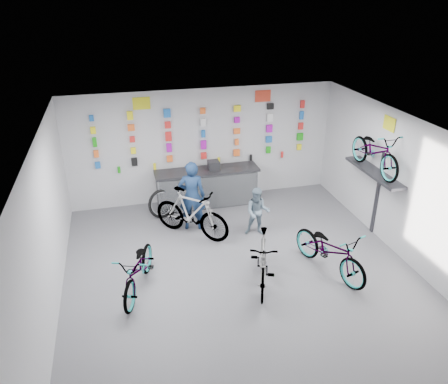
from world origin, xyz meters
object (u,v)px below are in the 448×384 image
object	(u,v)px
bike_center	(263,260)
bike_service	(191,213)
clerk	(192,196)
bike_left	(139,269)
customer	(258,212)
bike_right	(330,250)
counter	(207,188)

from	to	relation	value
bike_center	bike_service	bearing A→B (deg)	134.27
bike_service	clerk	xyz separation A→B (m)	(0.08, 0.34, 0.27)
bike_left	bike_service	bearing A→B (deg)	72.33
bike_center	bike_service	world-z (taller)	bike_service
clerk	customer	xyz separation A→B (m)	(1.41, -0.66, -0.27)
bike_right	clerk	bearing A→B (deg)	116.01
bike_center	bike_service	xyz separation A→B (m)	(-1.00, 2.13, 0.05)
bike_service	customer	distance (m)	1.52
bike_right	bike_service	xyz separation A→B (m)	(-2.44, 2.09, 0.08)
bike_service	customer	size ratio (longest dim) A/B	1.66
bike_right	bike_service	size ratio (longest dim) A/B	1.00
customer	bike_center	bearing A→B (deg)	-86.31
counter	customer	size ratio (longest dim) A/B	2.30
counter	bike_service	distance (m)	1.61
counter	bike_service	world-z (taller)	bike_service
counter	customer	world-z (taller)	customer
counter	clerk	bearing A→B (deg)	-118.59
bike_left	clerk	bearing A→B (deg)	75.48
counter	bike_center	distance (m)	3.59
counter	bike_left	xyz separation A→B (m)	(-2.02, -3.20, -0.01)
bike_left	bike_service	distance (m)	2.20
clerk	customer	bearing A→B (deg)	168.49
bike_right	customer	size ratio (longest dim) A/B	1.65
bike_left	customer	size ratio (longest dim) A/B	1.54
bike_left	bike_center	distance (m)	2.37
clerk	bike_service	bearing A→B (deg)	90.02
bike_right	customer	world-z (taller)	customer
customer	bike_right	bearing A→B (deg)	-42.90
bike_left	bike_center	bearing A→B (deg)	10.47
counter	bike_left	bearing A→B (deg)	-122.30
bike_right	customer	xyz separation A→B (m)	(-0.95, 1.76, 0.08)
bike_center	clerk	bearing A→B (deg)	129.54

